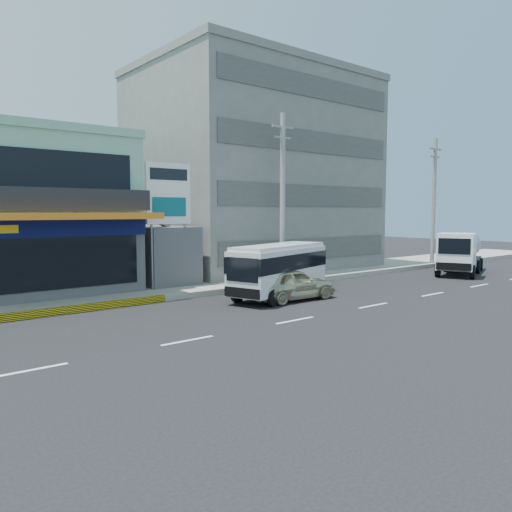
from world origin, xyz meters
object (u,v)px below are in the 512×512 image
at_px(billboard, 168,201).
at_px(tanker_truck, 461,251).
at_px(satellite_dish, 161,225).
at_px(utility_pole_near, 283,198).
at_px(minibus, 279,266).
at_px(sedan, 291,284).
at_px(concrete_building, 254,176).
at_px(utility_pole_far, 434,201).

xyz_separation_m(billboard, tanker_truck, (19.99, -5.54, -3.36)).
bearing_deg(satellite_dish, utility_pole_near, -30.96).
height_order(satellite_dish, minibus, satellite_dish).
relative_size(satellite_dish, sedan, 0.32).
xyz_separation_m(concrete_building, tanker_truck, (9.49, -11.34, -5.43)).
xyz_separation_m(satellite_dish, sedan, (3.00, -7.55, -2.77)).
relative_size(minibus, tanker_truck, 0.88).
bearing_deg(minibus, utility_pole_near, 45.63).
relative_size(satellite_dish, minibus, 0.22).
bearing_deg(concrete_building, tanker_truck, -50.08).
height_order(satellite_dish, billboard, billboard).
bearing_deg(sedan, concrete_building, -29.47).
distance_m(satellite_dish, utility_pole_near, 7.17).
bearing_deg(concrete_building, satellite_dish, -158.20).
distance_m(utility_pole_far, tanker_truck, 5.75).
bearing_deg(satellite_dish, minibus, -65.51).
distance_m(utility_pole_near, minibus, 5.54).
xyz_separation_m(concrete_building, billboard, (-10.50, -5.80, -2.07)).
relative_size(utility_pole_far, tanker_truck, 1.30).
bearing_deg(sedan, tanker_truck, -87.51).
distance_m(satellite_dish, utility_pole_far, 22.35).
bearing_deg(concrete_building, minibus, -123.24).
bearing_deg(sedan, utility_pole_far, -76.51).
bearing_deg(concrete_building, sedan, -121.23).
distance_m(concrete_building, utility_pole_near, 8.79).
distance_m(utility_pole_far, sedan, 19.89).
bearing_deg(sedan, utility_pole_near, -35.49).
xyz_separation_m(billboard, utility_pole_near, (6.50, -1.80, 0.22)).
bearing_deg(utility_pole_far, minibus, -170.90).
distance_m(billboard, minibus, 6.85).
relative_size(satellite_dish, billboard, 0.22).
bearing_deg(satellite_dish, billboard, -105.52).
height_order(concrete_building, billboard, concrete_building).
bearing_deg(concrete_building, billboard, -151.08).
bearing_deg(billboard, utility_pole_near, -15.48).
height_order(concrete_building, tanker_truck, concrete_building).
height_order(concrete_building, satellite_dish, concrete_building).
bearing_deg(sedan, minibus, 0.14).
height_order(utility_pole_far, minibus, utility_pole_far).
xyz_separation_m(utility_pole_near, utility_pole_far, (16.00, 0.00, 0.00)).
distance_m(billboard, sedan, 7.89).
distance_m(minibus, sedan, 1.21).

